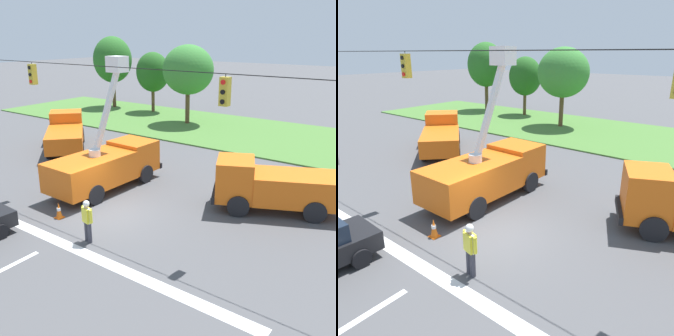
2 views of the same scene
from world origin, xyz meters
The scene contains 12 objects.
ground_plane centered at (0.00, 0.00, 0.00)m, with size 200.00×200.00×0.00m, color #4C4C4F.
grass_verge centered at (0.00, 18.00, 0.05)m, with size 56.00×12.00×0.10m, color #477533.
lane_markings centered at (0.00, -4.62, 0.00)m, with size 17.60×15.25×0.01m.
signal_gantry centered at (0.07, 0.00, 4.25)m, with size 26.20×0.33×7.20m.
tree_far_west centered at (-19.32, 20.72, 5.23)m, with size 4.18×4.30×7.71m.
tree_west centered at (-13.93, 20.96, 4.17)m, with size 3.57×3.22×6.20m.
tree_centre centered at (-7.81, 18.20, 4.87)m, with size 4.63×4.37×7.06m.
utility_truck_bucket_lift centered at (-2.51, 2.24, 1.38)m, with size 2.61×6.64×6.81m.
utility_truck_support_near centered at (5.70, 4.72, 1.23)m, with size 6.18×4.44×2.39m.
utility_truck_support_far centered at (-10.39, 6.18, 1.17)m, with size 6.55×6.33×2.37m.
road_worker centered at (0.97, -2.41, 1.00)m, with size 0.64×0.32×1.77m.
traffic_cone_foreground_left centered at (-1.69, -1.69, 0.37)m, with size 0.36×0.36×0.74m.
Camera 1 is at (11.66, -11.83, 7.81)m, focal length 42.00 mm.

